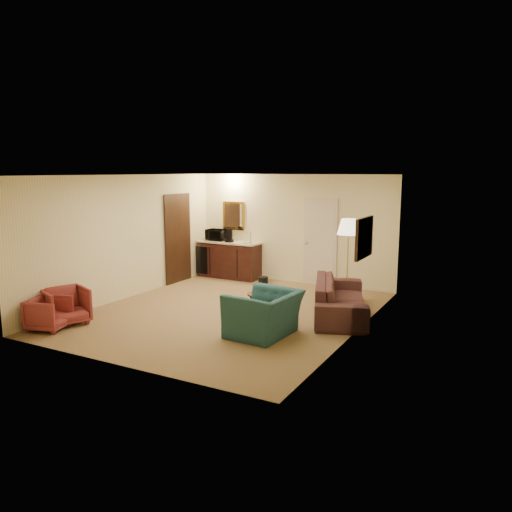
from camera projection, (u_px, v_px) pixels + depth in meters
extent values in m
plane|color=#94794B|center=(229.00, 312.00, 9.58)|extent=(6.00, 6.00, 0.00)
cube|color=#F9EFBB|center=(294.00, 229.00, 11.96)|extent=(5.00, 0.02, 2.60)
cube|color=#F9EFBB|center=(127.00, 237.00, 10.52)|extent=(0.02, 6.00, 2.60)
cube|color=#F9EFBB|center=(359.00, 256.00, 8.19)|extent=(0.02, 6.00, 2.60)
cube|color=white|center=(228.00, 175.00, 9.14)|extent=(5.00, 6.00, 0.02)
cube|color=beige|center=(320.00, 242.00, 11.66)|extent=(0.82, 0.06, 2.05)
cube|color=black|center=(178.00, 239.00, 12.03)|extent=(0.06, 0.98, 2.10)
cube|color=gold|center=(234.00, 216.00, 12.66)|extent=(0.62, 0.04, 0.72)
cube|color=black|center=(364.00, 238.00, 8.52)|extent=(0.06, 0.90, 0.70)
cube|color=#331610|center=(229.00, 259.00, 12.63)|extent=(1.64, 0.58, 0.92)
imported|color=black|center=(341.00, 292.00, 9.28)|extent=(1.44, 2.42, 0.91)
imported|color=#1B4443|center=(264.00, 306.00, 8.15)|extent=(0.81, 1.17, 0.98)
imported|color=#9C3833|center=(66.00, 304.00, 8.78)|extent=(0.87, 0.89, 0.72)
imported|color=#9C3833|center=(49.00, 312.00, 8.47)|extent=(0.71, 0.74, 0.62)
cube|color=black|center=(266.00, 305.00, 9.25)|extent=(0.75, 0.52, 0.43)
cube|color=gold|center=(348.00, 261.00, 10.08)|extent=(0.53, 0.53, 1.74)
cylinder|color=black|center=(263.00, 283.00, 11.43)|extent=(0.25, 0.25, 0.28)
imported|color=black|center=(217.00, 234.00, 12.71)|extent=(0.53, 0.31, 0.35)
cylinder|color=black|center=(229.00, 235.00, 12.43)|extent=(0.19, 0.19, 0.33)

